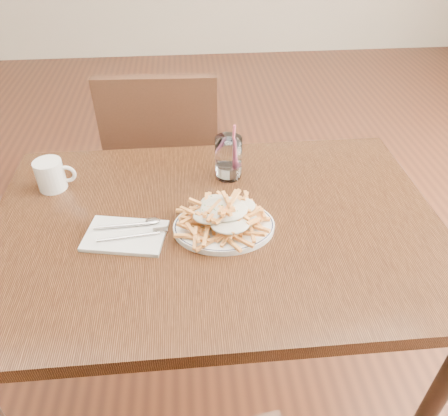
{
  "coord_description": "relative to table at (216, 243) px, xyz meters",
  "views": [
    {
      "loc": [
        -0.06,
        -0.89,
        1.5
      ],
      "look_at": [
        0.02,
        -0.03,
        0.82
      ],
      "focal_mm": 35.0,
      "sensor_mm": 36.0,
      "label": 1
    }
  ],
  "objects": [
    {
      "name": "water_glass",
      "position": [
        0.05,
        0.21,
        0.13
      ],
      "size": [
        0.08,
        0.08,
        0.17
      ],
      "color": "white",
      "rests_on": "table"
    },
    {
      "name": "loaded_fries",
      "position": [
        0.02,
        -0.03,
        0.13
      ],
      "size": [
        0.27,
        0.25,
        0.07
      ],
      "color": "#DA9042",
      "rests_on": "fries_plate"
    },
    {
      "name": "napkin",
      "position": [
        -0.23,
        -0.04,
        0.08
      ],
      "size": [
        0.22,
        0.17,
        0.01
      ],
      "primitive_type": "cube",
      "rotation": [
        0.0,
        0.0,
        -0.19
      ],
      "color": "silver",
      "rests_on": "table"
    },
    {
      "name": "cutlery",
      "position": [
        -0.23,
        -0.03,
        0.09
      ],
      "size": [
        0.2,
        0.08,
        0.01
      ],
      "color": "silver",
      "rests_on": "napkin"
    },
    {
      "name": "coffee_mug",
      "position": [
        -0.46,
        0.2,
        0.12
      ],
      "size": [
        0.11,
        0.08,
        0.09
      ],
      "color": "silver",
      "rests_on": "table"
    },
    {
      "name": "chair_far",
      "position": [
        -0.16,
        0.67,
        -0.14
      ],
      "size": [
        0.45,
        0.45,
        0.93
      ],
      "color": "black",
      "rests_on": "ground"
    },
    {
      "name": "table",
      "position": [
        0.0,
        0.0,
        0.0
      ],
      "size": [
        1.2,
        0.8,
        0.75
      ],
      "color": "black",
      "rests_on": "ground"
    },
    {
      "name": "fries_plate",
      "position": [
        0.02,
        -0.03,
        0.09
      ],
      "size": [
        0.31,
        0.29,
        0.02
      ],
      "color": "silver",
      "rests_on": "table"
    },
    {
      "name": "floor",
      "position": [
        0.0,
        0.0,
        -0.67
      ],
      "size": [
        7.0,
        7.0,
        0.0
      ],
      "primitive_type": "plane",
      "color": "black",
      "rests_on": "ground"
    }
  ]
}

